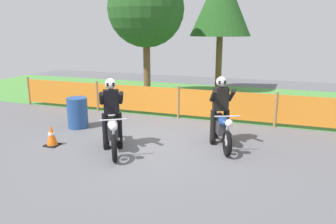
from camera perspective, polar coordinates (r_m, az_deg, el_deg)
ground at (r=8.28m, az=-3.63°, el=-5.51°), size 24.00×24.00×0.02m
grass_verge at (r=13.65m, az=6.01°, el=2.42°), size 24.00×6.58×0.01m
barrier_fence at (r=10.43m, az=1.81°, el=1.82°), size 11.95×0.08×1.05m
tree_leftmost at (r=13.33m, az=-3.87°, el=17.49°), size 2.99×2.99×5.06m
tree_near_left at (r=15.12m, az=9.24°, el=18.52°), size 2.68×2.68×5.47m
motorcycle_lead at (r=7.73m, az=-9.61°, el=-3.54°), size 1.10×1.74×0.93m
motorcycle_trailing at (r=8.03m, az=9.29°, el=-2.88°), size 0.91×1.84×0.92m
rider_lead at (r=7.80m, az=-9.83°, el=0.44°), size 0.71×0.79×1.69m
rider_trailing at (r=8.10m, az=9.11°, el=0.98°), size 0.68×0.78×1.69m
traffic_cone at (r=8.51m, az=-19.64°, el=-3.88°), size 0.32×0.32×0.53m
spare_drum at (r=9.81m, az=-15.50°, el=-0.12°), size 0.58×0.58×0.88m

